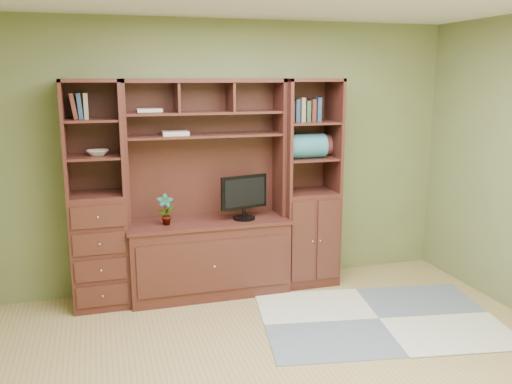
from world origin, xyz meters
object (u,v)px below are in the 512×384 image
object	(u,v)px
left_tower	(97,196)
monitor	(244,189)
center_hutch	(208,190)
right_tower	(308,183)

from	to	relation	value
left_tower	monitor	size ratio (longest dim) A/B	3.51
center_hutch	right_tower	distance (m)	1.03
right_tower	left_tower	bearing A→B (deg)	180.00
right_tower	monitor	world-z (taller)	right_tower
right_tower	monitor	distance (m)	0.69
center_hutch	right_tower	size ratio (longest dim) A/B	1.00
center_hutch	monitor	xyz separation A→B (m)	(0.34, -0.03, -0.00)
left_tower	right_tower	world-z (taller)	same
left_tower	right_tower	xyz separation A→B (m)	(2.02, 0.00, 0.00)
center_hutch	right_tower	xyz separation A→B (m)	(1.02, 0.04, 0.00)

